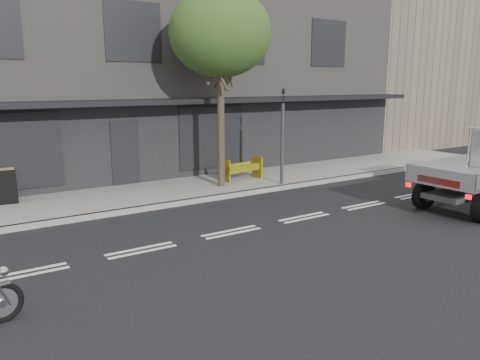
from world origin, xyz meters
name	(u,v)px	position (x,y,z in m)	size (l,w,h in m)	color
ground	(231,232)	(0.00, 0.00, 0.00)	(80.00, 80.00, 0.00)	black
sidewalk	(157,193)	(0.00, 4.70, 0.07)	(32.00, 3.20, 0.15)	gray
kerb	(178,203)	(0.00, 3.10, 0.07)	(32.00, 0.20, 0.15)	gray
building_main	(94,75)	(0.00, 11.30, 4.00)	(26.00, 10.00, 8.00)	slate
building_neighbour	(399,62)	(20.00, 11.30, 5.00)	(14.00, 10.00, 10.00)	brown
street_tree	(220,34)	(2.20, 4.20, 5.28)	(3.40, 3.40, 6.74)	#382B21
traffic_light_pole	(282,142)	(4.20, 3.35, 1.65)	(0.12, 0.12, 3.50)	#2D2D30
construction_barrier	(245,169)	(3.39, 4.51, 0.58)	(1.53, 0.61, 0.86)	yellow
sandwich_board	(5,188)	(-4.50, 5.38, 0.68)	(0.67, 0.45, 1.06)	black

